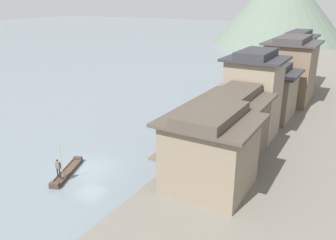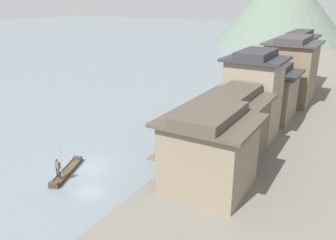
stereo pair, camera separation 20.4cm
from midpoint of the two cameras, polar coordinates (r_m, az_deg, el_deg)
ground_plane at (r=31.36m, az=-13.21°, el=-7.80°), size 400.00×400.00×0.00m
riverbank_right at (r=51.83m, az=24.58°, el=2.41°), size 18.00×110.00×0.76m
boat_foreground_poled at (r=30.77m, az=-16.64°, el=-8.35°), size 2.64×4.99×0.49m
boatman_person at (r=29.02m, az=-18.04°, el=-7.31°), size 0.52×0.39×3.04m
boat_moored_nearest at (r=71.34m, az=17.74°, el=7.38°), size 1.79×5.86×0.35m
boat_moored_second at (r=57.04m, az=14.12°, el=4.98°), size 2.13×5.75×0.84m
boat_moored_third at (r=33.45m, az=0.52°, el=-4.90°), size 1.16×4.26×0.77m
boat_moored_far at (r=48.01m, az=10.36°, el=2.31°), size 1.17×3.97×0.35m
boat_midriver_drifting at (r=43.53m, az=8.89°, el=0.69°), size 0.84×4.84×0.60m
house_waterfront_nearest at (r=25.09m, az=6.72°, el=-5.03°), size 6.92×6.35×6.14m
house_waterfront_second at (r=30.55m, az=10.67°, el=-0.62°), size 6.07×5.98×6.14m
house_waterfront_tall at (r=35.16m, az=13.79°, el=4.09°), size 5.96×5.49×8.74m
house_waterfront_narrow at (r=41.90m, az=16.59°, el=4.45°), size 6.19×6.91×6.14m
house_waterfront_far at (r=49.17m, az=19.52°, el=7.86°), size 6.97×8.04×8.74m
house_waterfront_end at (r=57.20m, az=20.42°, el=9.29°), size 5.40×8.40×8.74m
mooring_post_dock_near at (r=32.50m, az=4.49°, el=-4.08°), size 0.20×0.20×0.74m
mooring_post_dock_mid at (r=38.42m, az=9.05°, el=-0.26°), size 0.20×0.20×0.97m
hill_far_west at (r=120.40m, az=18.32°, el=17.90°), size 42.77×42.77×24.74m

